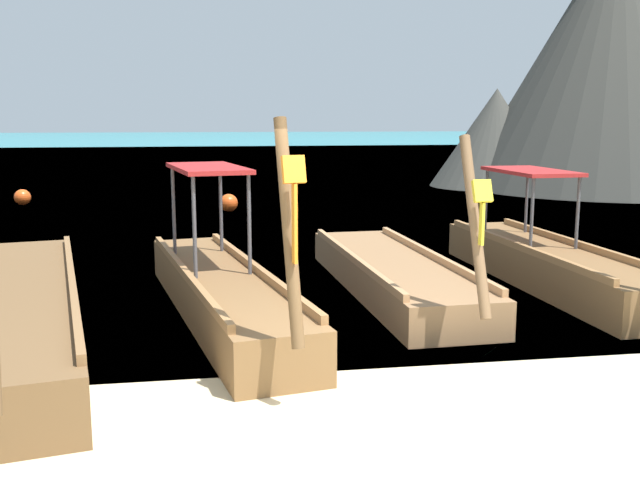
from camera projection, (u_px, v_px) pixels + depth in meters
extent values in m
plane|color=beige|center=(382.00, 423.00, 6.17)|extent=(120.00, 120.00, 0.00)
plane|color=teal|center=(219.00, 146.00, 65.83)|extent=(120.00, 120.00, 0.00)
cube|color=brown|center=(20.00, 313.00, 8.53)|extent=(2.55, 6.88, 0.61)
cube|color=brown|center=(72.00, 280.00, 8.67)|extent=(1.27, 6.12, 0.10)
cube|color=brown|center=(222.00, 295.00, 9.44)|extent=(2.06, 5.90, 0.57)
cube|color=#996C3F|center=(185.00, 273.00, 9.23)|extent=(1.06, 5.27, 0.10)
cube|color=#996C3F|center=(256.00, 268.00, 9.54)|extent=(1.06, 5.27, 0.10)
cylinder|color=brown|center=(289.00, 232.00, 6.43)|extent=(0.23, 0.64, 2.05)
cube|color=orange|center=(294.00, 169.00, 6.20)|extent=(0.22, 0.15, 0.25)
cube|color=orange|center=(295.00, 224.00, 6.26)|extent=(0.04, 0.08, 0.71)
cylinder|color=#4C4C51|center=(194.00, 228.00, 9.03)|extent=(0.06, 0.06, 1.30)
cylinder|color=#4C4C51|center=(249.00, 225.00, 9.27)|extent=(0.06, 0.06, 1.30)
cylinder|color=#4C4C51|center=(174.00, 211.00, 10.65)|extent=(0.06, 0.06, 1.30)
cylinder|color=#4C4C51|center=(221.00, 209.00, 10.88)|extent=(0.06, 0.06, 1.30)
cube|color=#AD2323|center=(208.00, 168.00, 9.84)|extent=(1.20, 2.07, 0.06)
cube|color=olive|center=(393.00, 275.00, 10.83)|extent=(1.53, 5.45, 0.49)
cube|color=#AF7F52|center=(353.00, 258.00, 10.66)|extent=(0.29, 4.97, 0.10)
cube|color=#AF7F52|center=(432.00, 255.00, 10.90)|extent=(0.29, 4.97, 0.10)
cylinder|color=brown|center=(475.00, 225.00, 7.80)|extent=(0.16, 0.86, 1.95)
cube|color=yellow|center=(482.00, 191.00, 7.59)|extent=(0.21, 0.15, 0.25)
cube|color=yellow|center=(482.00, 224.00, 7.63)|extent=(0.03, 0.08, 0.46)
cube|color=brown|center=(547.00, 267.00, 11.21)|extent=(1.28, 5.57, 0.59)
cube|color=#996C3F|center=(519.00, 246.00, 11.06)|extent=(0.25, 5.10, 0.10)
cube|color=#996C3F|center=(578.00, 244.00, 11.25)|extent=(0.25, 5.10, 0.10)
cylinder|color=#4C4C51|center=(532.00, 214.00, 10.86)|extent=(0.05, 0.05, 1.12)
cylinder|color=#4C4C51|center=(578.00, 213.00, 11.01)|extent=(0.05, 0.05, 1.12)
cylinder|color=#4C4C51|center=(486.00, 202.00, 12.47)|extent=(0.05, 0.05, 1.12)
cylinder|color=#4C4C51|center=(527.00, 201.00, 12.62)|extent=(0.05, 0.05, 1.12)
cube|color=#AD2323|center=(531.00, 171.00, 11.64)|extent=(0.99, 1.89, 0.06)
cone|color=#383833|center=(613.00, 56.00, 26.14)|extent=(10.67, 10.67, 9.60)
cone|color=#3D3D38|center=(495.00, 138.00, 27.06)|extent=(4.84, 4.84, 3.66)
sphere|color=#EA5119|center=(22.00, 197.00, 21.33)|extent=(0.48, 0.48, 0.48)
sphere|color=#EA5119|center=(229.00, 203.00, 19.81)|extent=(0.50, 0.50, 0.50)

